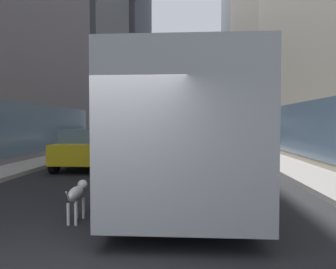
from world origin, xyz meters
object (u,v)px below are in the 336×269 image
Objects in this scene: car_white_van at (156,131)px; dalmatian_dog at (77,194)px; transit_bus at (186,125)px; car_yellow_taxi at (89,148)px; car_blue_hatchback at (187,132)px; car_silver_sedan at (144,134)px.

dalmatian_dog is (1.98, -34.42, -0.31)m from car_white_van.
transit_bus is 2.87× the size of car_yellow_taxi.
car_blue_hatchback is (0.00, 26.39, -0.95)m from transit_bus.
car_silver_sedan is 8.74m from car_blue_hatchback.
car_silver_sedan and car_white_van have the same top height.
car_white_van is 34.48m from dalmatian_dog.
dalmatian_dog is at bearing -73.98° from car_yellow_taxi.
transit_bus is at bearing -33.80° from car_yellow_taxi.
car_yellow_taxi is 7.16m from dalmatian_dog.
car_blue_hatchback is 1.11× the size of car_white_van.
car_silver_sedan is 0.99× the size of car_white_van.
car_silver_sedan is (-4.00, 18.63, -0.96)m from transit_bus.
car_blue_hatchback is (4.00, 7.77, 0.00)m from car_silver_sedan.
car_silver_sedan and car_yellow_taxi have the same top height.
transit_bus is 4.91m from car_yellow_taxi.
car_silver_sedan reaches higher than dalmatian_dog.
car_silver_sedan is 4.38× the size of dalmatian_dog.
car_white_van is (-4.00, 30.22, -0.96)m from transit_bus.
car_white_van is at bearing 97.54° from transit_bus.
car_blue_hatchback is 5.54m from car_white_van.
car_silver_sedan is 0.89× the size of car_blue_hatchback.
dalmatian_dog is (-2.02, -4.20, -1.26)m from transit_bus.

